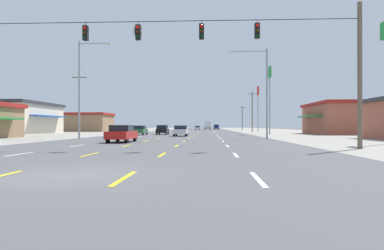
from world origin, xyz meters
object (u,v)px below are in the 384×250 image
Objects in this scene: sedan_inner_left_nearest at (122,133)px; sedan_center_turn_far at (198,128)px; sedan_center_turn_near at (181,131)px; streetlight_right_row_0 at (263,87)px; box_truck_inner_right_farthest at (208,125)px; pole_sign_right_row_2 at (258,98)px; streetlight_left_row_0 at (82,83)px; sedan_far_left_mid at (140,130)px; suv_far_right_farther at (216,127)px; hatchback_inner_left_midfar at (163,130)px; pole_sign_right_row_1 at (270,84)px.

sedan_inner_left_nearest is 1.00× the size of sedan_center_turn_far.
streetlight_right_row_0 is at bearing -47.23° from sedan_center_turn_near.
box_truck_inner_right_farthest is 54.92m from pole_sign_right_row_2.
pole_sign_right_row_2 is 1.13× the size of streetlight_right_row_0.
streetlight_left_row_0 is at bearing 180.00° from streetlight_right_row_0.
sedan_center_turn_far is 0.47× the size of streetlight_right_row_0.
sedan_far_left_mid is 0.92× the size of suv_far_right_farther.
streetlight_right_row_0 is (6.23, -99.43, 3.74)m from box_truck_inner_right_farthest.
streetlight_right_row_0 is at bearing -97.31° from pole_sign_right_row_2.
sedan_inner_left_nearest is at bearing -93.67° from box_truck_inner_right_farthest.
box_truck_inner_right_farthest reaches higher than sedan_center_turn_near.
streetlight_right_row_0 reaches higher than suv_far_right_farther.
hatchback_inner_left_midfar is at bearing 71.42° from streetlight_left_row_0.
sedan_center_turn_far is 0.92× the size of suv_far_right_farther.
pole_sign_right_row_1 is (17.36, 28.46, 7.58)m from sedan_inner_left_nearest.
pole_sign_right_row_2 reaches higher than sedan_center_turn_near.
streetlight_right_row_0 reaches higher than sedan_center_turn_far.
sedan_center_turn_far is at bearing 83.38° from streetlight_left_row_0.
streetlight_right_row_0 is (13.25, -18.78, 4.79)m from hatchback_inner_left_midfar.
pole_sign_right_row_2 is at bearing 52.59° from sedan_far_left_mid.
sedan_center_turn_near and sedan_far_left_mid have the same top height.
sedan_inner_left_nearest is 0.92× the size of suv_far_right_farther.
hatchback_inner_left_midfar is 23.48m from streetlight_right_row_0.
pole_sign_right_row_1 is at bearing -84.73° from suv_far_right_farther.
sedan_center_turn_near is 9.14m from hatchback_inner_left_midfar.
sedan_far_left_mid is at bearing -99.64° from suv_far_right_farther.
sedan_center_turn_near is at bearing -92.17° from box_truck_inner_right_farthest.
sedan_far_left_mid is at bearing -97.12° from box_truck_inner_right_farthest.
suv_far_right_farther reaches higher than hatchback_inner_left_midfar.
sedan_center_turn_near is at bearing -42.91° from sedan_far_left_mid.
sedan_center_turn_far is at bearing 112.10° from pole_sign_right_row_2.
hatchback_inner_left_midfar is (-3.64, 8.39, 0.03)m from sedan_center_turn_near.
streetlight_left_row_0 is (-6.42, 8.09, 5.30)m from sedan_inner_left_nearest.
sedan_far_left_mid is 22.39m from pole_sign_right_row_1.
hatchback_inner_left_midfar is at bearing 113.46° from sedan_center_turn_near.
sedan_center_turn_far is 0.63× the size of box_truck_inner_right_farthest.
streetlight_left_row_0 is at bearing -133.76° from sedan_center_turn_near.
hatchback_inner_left_midfar is 0.36× the size of pole_sign_right_row_2.
sedan_far_left_mid is at bearing 137.09° from sedan_center_turn_near.
pole_sign_right_row_1 is at bearing 35.81° from sedan_center_turn_near.
suv_far_right_farther reaches higher than sedan_far_left_mid.
pole_sign_right_row_1 is (20.77, 3.53, 7.58)m from sedan_far_left_mid.
pole_sign_right_row_2 reaches higher than hatchback_inner_left_midfar.
sedan_center_turn_far is at bearing -118.61° from suv_far_right_farther.
sedan_far_left_mid is 81.62m from suv_far_right_farther.
sedan_inner_left_nearest is 0.40× the size of pole_sign_right_row_1.
sedan_inner_left_nearest is at bearing -109.34° from pole_sign_right_row_2.
streetlight_right_row_0 is at bearing 31.61° from sedan_inner_left_nearest.
sedan_inner_left_nearest is 0.41× the size of pole_sign_right_row_2.
hatchback_inner_left_midfar reaches higher than sedan_center_turn_near.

